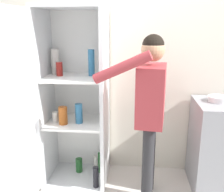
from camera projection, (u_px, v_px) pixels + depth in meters
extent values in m
cube|color=silver|center=(113.00, 57.00, 2.81)|extent=(7.00, 0.06, 2.55)
cube|color=silver|center=(78.00, 176.00, 2.85)|extent=(0.64, 0.55, 0.04)
cube|color=silver|center=(72.00, 7.00, 2.40)|extent=(0.64, 0.55, 0.04)
cube|color=white|center=(81.00, 92.00, 2.87)|extent=(0.64, 0.03, 1.72)
cube|color=silver|center=(46.00, 98.00, 2.65)|extent=(0.03, 0.55, 1.72)
cube|color=silver|center=(105.00, 99.00, 2.60)|extent=(0.04, 0.55, 1.72)
cube|color=white|center=(76.00, 122.00, 2.69)|extent=(0.57, 0.48, 0.02)
cube|color=white|center=(74.00, 78.00, 2.57)|extent=(0.57, 0.48, 0.02)
cube|color=silver|center=(12.00, 117.00, 2.09)|extent=(0.11, 0.64, 1.72)
cylinder|color=beige|center=(97.00, 162.00, 2.95)|extent=(0.07, 0.07, 0.16)
cylinder|color=#1E5123|center=(79.00, 165.00, 2.89)|extent=(0.07, 0.07, 0.16)
cylinder|color=#9E4C19|center=(63.00, 116.00, 2.58)|extent=(0.09, 0.09, 0.18)
cylinder|color=teal|center=(91.00, 63.00, 2.57)|extent=(0.06, 0.06, 0.26)
cylinder|color=#1E5123|center=(101.00, 162.00, 2.88)|extent=(0.06, 0.06, 0.22)
cylinder|color=teal|center=(79.00, 114.00, 2.61)|extent=(0.07, 0.07, 0.20)
cylinder|color=beige|center=(56.00, 117.00, 2.66)|extent=(0.07, 0.07, 0.10)
cylinder|color=black|center=(96.00, 177.00, 2.61)|extent=(0.06, 0.06, 0.22)
cylinder|color=beige|center=(55.00, 62.00, 2.66)|extent=(0.08, 0.08, 0.25)
cylinder|color=maroon|center=(59.00, 69.00, 2.58)|extent=(0.06, 0.06, 0.14)
cylinder|color=#262628|center=(148.00, 164.00, 2.41)|extent=(0.11, 0.11, 0.74)
cylinder|color=#262628|center=(149.00, 155.00, 2.57)|extent=(0.11, 0.11, 0.74)
cube|color=#9E3338|center=(151.00, 95.00, 2.33)|extent=(0.29, 0.45, 0.53)
sphere|color=tan|center=(153.00, 50.00, 2.22)|extent=(0.20, 0.20, 0.20)
sphere|color=black|center=(153.00, 45.00, 2.21)|extent=(0.19, 0.19, 0.19)
cylinder|color=#9E3338|center=(122.00, 68.00, 2.08)|extent=(0.49, 0.15, 0.29)
cylinder|color=#9E3338|center=(153.00, 91.00, 2.55)|extent=(0.08, 0.08, 0.50)
cube|color=gray|center=(224.00, 146.00, 2.60)|extent=(0.61, 0.56, 0.89)
cylinder|color=white|center=(219.00, 99.00, 2.52)|extent=(0.20, 0.20, 0.05)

